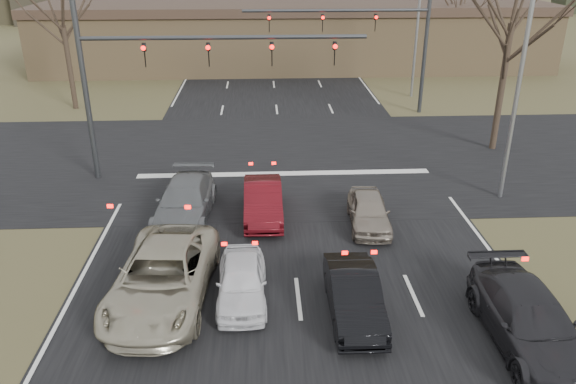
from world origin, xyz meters
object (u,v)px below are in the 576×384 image
car_silver_suv (163,277)px  car_grey_ahead (185,201)px  mast_arm_far (380,31)px  streetlight_right_near (518,64)px  car_black_hatch (354,295)px  car_red_ahead (263,201)px  car_white_sedan (242,281)px  car_silver_ahead (369,211)px  car_charcoal_sedan (529,320)px  building (295,35)px  mast_arm_near (160,65)px  streetlight_right_far (416,13)px

car_silver_suv → car_grey_ahead: car_silver_suv is taller
mast_arm_far → streetlight_right_near: 13.28m
car_black_hatch → car_red_ahead: 6.93m
car_red_ahead → car_silver_suv: bearing=-119.2°
car_white_sedan → car_silver_ahead: bearing=43.8°
car_white_sedan → car_silver_ahead: 6.50m
car_silver_ahead → car_charcoal_sedan: bearing=-63.3°
building → car_red_ahead: 29.60m
streetlight_right_near → mast_arm_far: bearing=101.5°
streetlight_right_near → car_red_ahead: streetlight_right_near is taller
car_silver_ahead → car_silver_suv: bearing=-143.4°
mast_arm_near → car_silver_suv: size_ratio=2.08×
car_silver_suv → car_grey_ahead: (0.00, 5.50, -0.09)m
building → mast_arm_far: (4.18, -15.00, 2.35)m
car_silver_suv → car_black_hatch: bearing=-5.6°
mast_arm_near → streetlight_right_far: (14.55, 14.00, 0.51)m
building → car_white_sedan: size_ratio=11.68×
streetlight_right_near → car_silver_ahead: 8.04m
car_charcoal_sedan → car_silver_ahead: size_ratio=1.39×
building → car_grey_ahead: bearing=-101.6°
mast_arm_near → car_silver_ahead: mast_arm_near is taller
mast_arm_far → streetlight_right_far: 5.12m
streetlight_right_near → car_charcoal_sedan: (-2.89, -9.32, -4.86)m
car_red_ahead → car_silver_ahead: 4.07m
building → car_black_hatch: building is taller
streetlight_right_far → car_white_sedan: bearing=-114.7°
car_white_sedan → car_silver_suv: bearing=178.6°
car_silver_suv → car_charcoal_sedan: (9.93, -2.47, -0.08)m
car_red_ahead → car_black_hatch: bearing=-69.1°
car_white_sedan → car_charcoal_sedan: size_ratio=0.72×
mast_arm_far → car_white_sedan: (-7.87, -19.88, -4.40)m
car_silver_ahead → car_white_sedan: bearing=-131.9°
building → car_charcoal_sedan: size_ratio=8.42×
mast_arm_near → mast_arm_far: (11.41, 10.00, -0.06)m
streetlight_right_near → car_white_sedan: bearing=-146.8°
building → streetlight_right_far: size_ratio=4.24×
building → mast_arm_far: mast_arm_far is taller
building → car_silver_suv: bearing=-99.8°
building → car_black_hatch: bearing=-90.8°
building → mast_arm_near: (-7.23, -25.00, 2.41)m
mast_arm_near → car_red_ahead: 7.51m
building → car_charcoal_sedan: 37.58m
mast_arm_near → car_silver_suv: 10.80m
car_charcoal_sedan → car_white_sedan: bearing=162.0°
mast_arm_far → car_charcoal_sedan: (-0.26, -22.32, -4.29)m
car_black_hatch → car_grey_ahead: 8.52m
streetlight_right_far → car_red_ahead: streetlight_right_far is taller
car_white_sedan → car_silver_ahead: car_white_sedan is taller
mast_arm_near → car_red_ahead: mast_arm_near is taller
mast_arm_near → car_charcoal_sedan: mast_arm_near is taller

